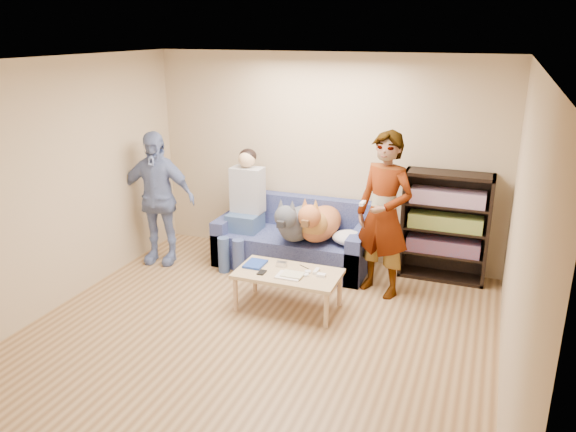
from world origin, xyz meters
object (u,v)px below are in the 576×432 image
at_px(notebook_blue, 255,264).
at_px(camera_silver, 282,264).
at_px(sofa, 294,243).
at_px(coffee_table, 288,276).
at_px(dog_tan, 319,223).
at_px(person_standing_right, 384,215).
at_px(person_seated, 245,203).
at_px(bookshelf, 445,224).
at_px(person_standing_left, 157,198).
at_px(dog_gray, 297,223).

height_order(notebook_blue, camera_silver, camera_silver).
distance_m(sofa, coffee_table, 1.21).
height_order(sofa, dog_tan, dog_tan).
relative_size(person_standing_right, person_seated, 1.26).
bearing_deg(bookshelf, person_standing_right, -132.89).
height_order(coffee_table, bookshelf, bookshelf).
height_order(person_standing_left, sofa, person_standing_left).
bearing_deg(camera_silver, notebook_blue, -165.96).
bearing_deg(coffee_table, dog_tan, 88.82).
distance_m(notebook_blue, coffee_table, 0.41).
xyz_separation_m(person_seated, coffee_table, (0.97, -1.03, -0.40)).
xyz_separation_m(person_standing_right, sofa, (-1.19, 0.42, -0.64)).
height_order(person_standing_left, coffee_table, person_standing_left).
xyz_separation_m(camera_silver, person_seated, (-0.85, 0.91, 0.33)).
distance_m(notebook_blue, dog_gray, 0.91).
relative_size(sofa, person_seated, 1.29).
bearing_deg(bookshelf, sofa, -172.60).
height_order(person_standing_right, person_standing_left, person_standing_right).
xyz_separation_m(coffee_table, bookshelf, (1.45, 1.39, 0.31)).
relative_size(notebook_blue, sofa, 0.14).
bearing_deg(notebook_blue, camera_silver, 14.04).
height_order(person_standing_left, camera_silver, person_standing_left).
bearing_deg(sofa, person_standing_right, -19.38).
xyz_separation_m(sofa, dog_gray, (0.12, -0.24, 0.36)).
relative_size(camera_silver, dog_gray, 0.09).
height_order(person_standing_left, dog_tan, person_standing_left).
relative_size(sofa, dog_gray, 1.51).
distance_m(dog_gray, coffee_table, 0.99).
relative_size(person_standing_right, dog_gray, 1.47).
relative_size(notebook_blue, dog_tan, 0.22).
xyz_separation_m(sofa, person_seated, (-0.62, -0.13, 0.49)).
height_order(sofa, dog_gray, dog_gray).
distance_m(notebook_blue, camera_silver, 0.29).
xyz_separation_m(person_standing_left, bookshelf, (3.45, 0.76, -0.17)).
bearing_deg(person_seated, bookshelf, 8.46).
bearing_deg(person_standing_left, person_standing_right, -6.73).
height_order(person_standing_right, camera_silver, person_standing_right).
height_order(person_seated, dog_tan, person_seated).
distance_m(person_standing_left, camera_silver, 1.99).
bearing_deg(dog_tan, notebook_blue, -114.00).
bearing_deg(sofa, camera_silver, -77.51).
height_order(sofa, coffee_table, sofa).
distance_m(person_standing_right, person_seated, 1.85).
bearing_deg(dog_tan, sofa, 156.05).
height_order(notebook_blue, person_seated, person_seated).
bearing_deg(coffee_table, person_seated, 133.33).
relative_size(dog_gray, bookshelf, 0.97).
bearing_deg(notebook_blue, person_standing_right, 29.01).
distance_m(dog_tan, coffee_table, 1.03).
height_order(dog_tan, bookshelf, bookshelf).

